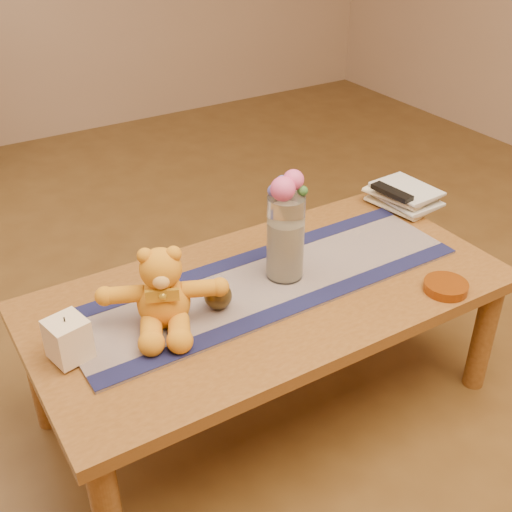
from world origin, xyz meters
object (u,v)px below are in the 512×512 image
bronze_ball (218,296)px  book_bottom (387,210)px  amber_dish (446,287)px  teddy_bear (162,287)px  tv_remote (392,192)px  glass_vase (285,238)px  pillar_candle (68,339)px

bronze_ball → book_bottom: bearing=13.6°
amber_dish → bronze_ball: bearing=156.3°
teddy_bear → tv_remote: (0.95, 0.16, -0.03)m
glass_vase → teddy_bear: bearing=-177.4°
bronze_ball → amber_dish: 0.66m
teddy_bear → pillar_candle: teddy_bear is taller
tv_remote → amber_dish: size_ratio=1.25×
teddy_bear → book_bottom: (0.94, 0.17, -0.11)m
bronze_ball → tv_remote: bearing=12.9°
teddy_bear → bronze_ball: size_ratio=4.14×
glass_vase → tv_remote: size_ratio=1.62×
pillar_candle → tv_remote: 1.22m
pillar_candle → tv_remote: size_ratio=0.68×
teddy_bear → bronze_ball: 0.17m
teddy_bear → tv_remote: teddy_bear is taller
pillar_candle → tv_remote: (1.21, 0.17, 0.02)m
bronze_ball → amber_dish: (0.61, -0.27, -0.03)m
tv_remote → amber_dish: 0.49m
bronze_ball → amber_dish: bearing=-23.7°
teddy_bear → glass_vase: (0.40, 0.02, 0.02)m
teddy_bear → glass_vase: bearing=26.2°
pillar_candle → glass_vase: 0.67m
teddy_bear → glass_vase: size_ratio=1.25×
pillar_candle → teddy_bear: bearing=2.0°
glass_vase → pillar_candle: bearing=-177.7°
pillar_candle → amber_dish: (1.02, -0.28, -0.05)m
teddy_bear → book_bottom: size_ratio=1.45×
bronze_ball → tv_remote: 0.81m
pillar_candle → bronze_ball: (0.42, -0.01, -0.02)m
bronze_ball → tv_remote: tv_remote is taller
teddy_bear → pillar_candle: size_ratio=2.96×
book_bottom → teddy_bear: bearing=-179.3°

